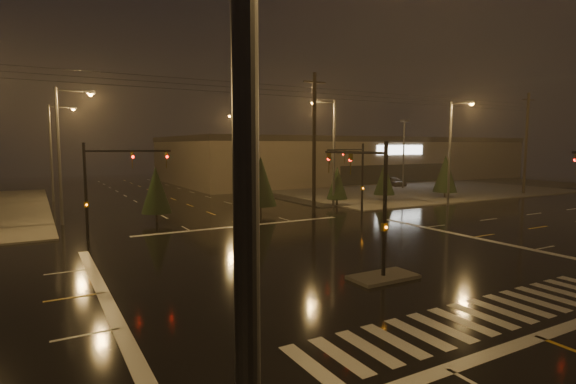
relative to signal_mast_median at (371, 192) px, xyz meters
name	(u,v)px	position (x,y,z in m)	size (l,w,h in m)	color
ground	(331,259)	(0.00, 3.07, -3.75)	(140.00, 140.00, 0.00)	black
sidewalk_ne	(383,186)	(30.00, 33.07, -3.69)	(36.00, 36.00, 0.12)	#494741
median_island	(383,277)	(0.00, -0.93, -3.68)	(3.00, 1.60, 0.15)	#494741
crosswalk	(482,316)	(0.00, -5.93, -3.75)	(15.00, 2.60, 0.01)	beige
stop_bar_near	(539,337)	(0.00, -7.93, -3.75)	(16.00, 0.50, 0.01)	beige
stop_bar_far	(244,226)	(0.00, 14.07, -3.75)	(16.00, 0.50, 0.01)	beige
parking_lot	(419,186)	(35.00, 31.07, -3.71)	(50.00, 24.00, 0.08)	black
retail_building	(344,157)	(35.00, 49.06, 0.09)	(60.20, 28.30, 7.20)	brown
signal_mast_median	(371,192)	(0.00, 0.00, 0.00)	(0.25, 4.59, 6.00)	black
signal_mast_ne	(356,171)	(9.50, 13.21, 0.04)	(4.84, 1.86, 6.00)	black
signal_mast_nw	(104,180)	(-9.50, 13.21, 0.04)	(4.84, 1.86, 6.00)	black
streetlight_0	(277,147)	(-11.18, -11.93, 2.05)	(2.77, 0.32, 10.00)	#38383A
streetlight_1	(63,146)	(-11.18, 21.07, 2.05)	(2.77, 0.32, 10.00)	#38383A
streetlight_2	(54,146)	(-11.18, 37.07, 2.05)	(2.77, 0.32, 10.00)	#38383A
streetlight_3	(331,146)	(11.18, 19.07, 2.05)	(2.77, 0.32, 10.00)	#38383A
streetlight_4	(244,146)	(11.18, 39.07, 2.05)	(2.77, 0.32, 10.00)	#38383A
streetlight_6	(453,146)	(22.00, 14.26, 2.05)	(0.32, 2.77, 10.00)	#38383A
utility_pole_1	(314,142)	(8.00, 17.07, 2.38)	(2.20, 0.32, 12.00)	black
utility_pole_2	(526,143)	(38.00, 17.07, 2.38)	(2.20, 0.32, 12.00)	black
conifer_0	(337,183)	(12.17, 19.42, -1.49)	(2.01, 2.01, 3.84)	black
conifer_1	(384,178)	(18.84, 20.24, -1.35)	(2.18, 2.18, 4.11)	black
conifer_2	(445,174)	(26.49, 18.92, -1.00)	(2.63, 2.63, 4.80)	black
conifer_3	(156,190)	(-5.12, 18.88, -1.29)	(2.26, 2.26, 4.23)	black
conifer_4	(261,181)	(3.67, 18.73, -0.94)	(2.71, 2.71, 4.93)	black
car_parked	(393,181)	(31.38, 32.55, -2.99)	(1.79, 4.45, 1.52)	black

